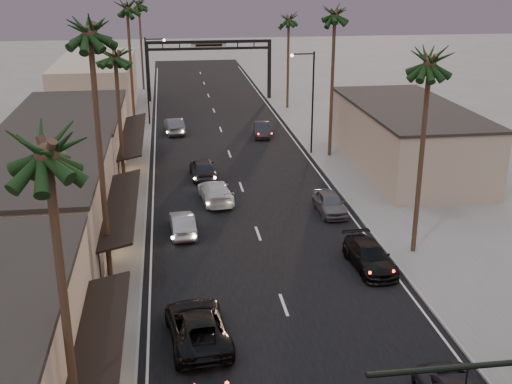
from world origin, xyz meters
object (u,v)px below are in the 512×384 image
object	(u,v)px
streetlight_right	(310,95)
palm_lb	(89,24)
oncoming_pickup	(197,326)
palm_la	(45,140)
arch	(209,55)
oncoming_silver	(183,224)
curbside_black	(370,256)
palm_rc	(289,16)
palm_far	(139,1)
palm_ra	(431,55)
palm_ld	(127,4)
streetlight_left	(150,74)
palm_lc	(115,50)
palm_rb	(335,10)

from	to	relation	value
streetlight_right	palm_lb	size ratio (longest dim) A/B	0.59
oncoming_pickup	palm_la	bearing A→B (deg)	54.67
arch	oncoming_silver	world-z (taller)	arch
arch	curbside_black	bearing A→B (deg)	-83.49
palm_rc	oncoming_silver	distance (m)	38.98
arch	oncoming_silver	distance (m)	41.86
palm_far	oncoming_pickup	distance (m)	62.68
palm_far	oncoming_silver	xyz separation A→B (m)	(3.63, -49.31, -10.78)
palm_ra	palm_ld	bearing A→B (deg)	119.02
palm_ld	palm_rc	distance (m)	19.51
palm_lb	oncoming_silver	size ratio (longest dim) A/B	3.76
palm_far	palm_lb	bearing A→B (deg)	-90.31
streetlight_left	palm_lc	xyz separation A→B (m)	(-1.68, -22.00, 5.14)
palm_la	palm_ld	world-z (taller)	palm_ld
arch	palm_ld	bearing A→B (deg)	-119.83
palm_ld	curbside_black	bearing A→B (deg)	-66.71
oncoming_silver	curbside_black	distance (m)	11.90
arch	palm_far	world-z (taller)	palm_far
arch	streetlight_right	world-z (taller)	streetlight_right
palm_ld	palm_rb	world-z (taller)	same
palm_rb	curbside_black	world-z (taller)	palm_rb
arch	palm_rc	size ratio (longest dim) A/B	1.25
palm_lc	palm_ra	size ratio (longest dim) A/B	0.92
palm_rb	palm_rc	bearing A→B (deg)	90.00
arch	palm_lc	distance (m)	35.41
oncoming_silver	streetlight_right	bearing A→B (deg)	-129.09
arch	oncoming_silver	bearing A→B (deg)	-96.45
streetlight_right	palm_rc	bearing A→B (deg)	84.95
palm_lc	palm_rb	bearing A→B (deg)	24.94
streetlight_right	oncoming_pickup	size ratio (longest dim) A/B	1.64
palm_la	palm_ra	size ratio (longest dim) A/B	1.00
curbside_black	palm_lb	bearing A→B (deg)	177.74
palm_la	oncoming_silver	world-z (taller)	palm_la
arch	palm_rc	distance (m)	11.59
oncoming_pickup	streetlight_left	bearing A→B (deg)	-92.13
palm_ra	palm_rc	distance (m)	40.01
palm_far	oncoming_silver	size ratio (longest dim) A/B	3.27
arch	palm_lc	world-z (taller)	palm_lc
arch	palm_ra	world-z (taller)	palm_ra
palm_la	palm_lb	size ratio (longest dim) A/B	0.87
streetlight_right	curbside_black	distance (m)	23.11
palm_ra	palm_rc	bearing A→B (deg)	90.00
streetlight_left	palm_lc	distance (m)	22.65
palm_lb	streetlight_right	bearing A→B (deg)	55.99
streetlight_right	palm_rb	world-z (taller)	palm_rb
oncoming_pickup	curbside_black	world-z (taller)	oncoming_pickup
palm_far	palm_ld	bearing A→B (deg)	-90.75
oncoming_silver	curbside_black	world-z (taller)	curbside_black
streetlight_left	palm_la	bearing A→B (deg)	-91.96
streetlight_right	palm_ld	size ratio (longest dim) A/B	0.63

